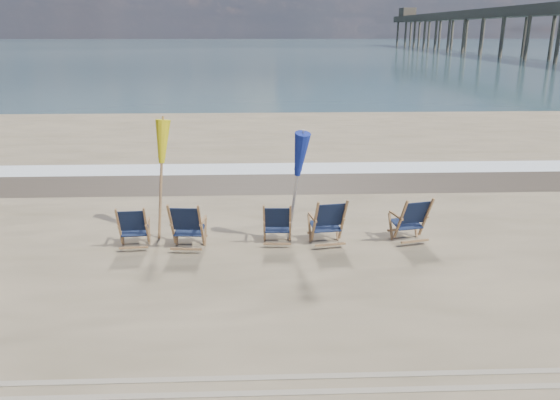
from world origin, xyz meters
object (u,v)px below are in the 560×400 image
Objects in this scene: beach_chair_1 at (201,227)px; umbrella_yellow at (158,148)px; beach_chair_4 at (426,219)px; umbrella_blue at (295,157)px; beach_chair_3 at (343,222)px; fishing_pier at (521,25)px; beach_chair_2 at (290,225)px; beach_chair_0 at (146,227)px.

umbrella_yellow reaches higher than beach_chair_1.
beach_chair_4 is at bearing -6.02° from umbrella_yellow.
umbrella_yellow is at bearing 168.34° from umbrella_blue.
beach_chair_4 is 0.43× the size of umbrella_blue.
beach_chair_3 is 1.02× the size of beach_chair_4.
fishing_pier reaches higher than beach_chair_3.
beach_chair_2 is at bearing -117.71° from fishing_pier.
beach_chair_1 is 82.40m from fishing_pier.
beach_chair_3 reaches higher than beach_chair_0.
fishing_pier is at bearing 60.49° from umbrella_yellow.
beach_chair_4 is at bearing 176.88° from beach_chair_0.
beach_chair_2 is (1.70, 0.22, -0.05)m from beach_chair_1.
umbrella_blue is at bearing -17.17° from beach_chair_3.
umbrella_yellow is (-0.86, 0.86, 1.34)m from beach_chair_1.
beach_chair_0 is at bearing -3.82° from beach_chair_1.
beach_chair_3 is (2.73, 0.19, 0.00)m from beach_chair_1.
umbrella_blue is (0.09, 0.10, 1.33)m from beach_chair_2.
beach_chair_4 is 0.42× the size of umbrella_yellow.
fishing_pier reaches higher than beach_chair_1.
fishing_pier is at bearing -129.41° from beach_chair_4.
umbrella_yellow is (-3.59, 0.68, 1.34)m from beach_chair_3.
beach_chair_1 is 0.99× the size of beach_chair_3.
umbrella_yellow is (-5.25, 0.55, 1.35)m from beach_chair_4.
beach_chair_4 is 5.45m from umbrella_yellow.
beach_chair_3 is at bearing -10.67° from umbrella_yellow.
beach_chair_3 reaches higher than beach_chair_2.
beach_chair_4 is 80.11m from fishing_pier.
fishing_pier reaches higher than beach_chair_2.
beach_chair_1 is 0.01× the size of fishing_pier.
beach_chair_2 is at bearing -14.14° from umbrella_yellow.
beach_chair_1 is 1.02× the size of beach_chair_4.
beach_chair_4 is at bearing 174.91° from beach_chair_3.
beach_chair_0 is at bearing -177.01° from umbrella_blue.
umbrella_blue reaches higher than beach_chair_0.
fishing_pier is at bearing -113.57° from beach_chair_1.
beach_chair_0 is at bearing -9.02° from beach_chair_3.
beach_chair_3 is at bearing -170.96° from beach_chair_1.
beach_chair_2 is 0.89× the size of beach_chair_3.
umbrella_blue is at bearing -164.86° from beach_chair_1.
beach_chair_3 is (1.03, -0.03, 0.05)m from beach_chair_2.
beach_chair_3 is 0.42× the size of umbrella_yellow.
beach_chair_3 is 1.59m from umbrella_blue.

